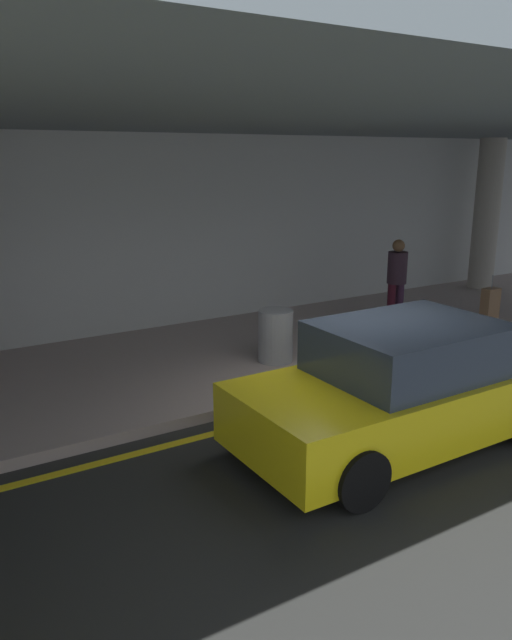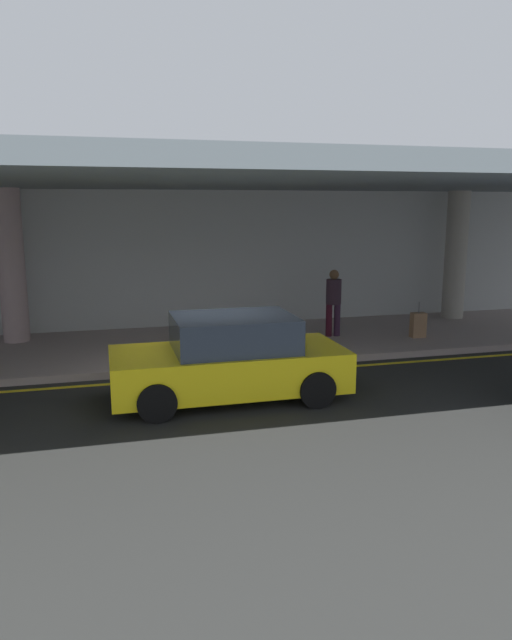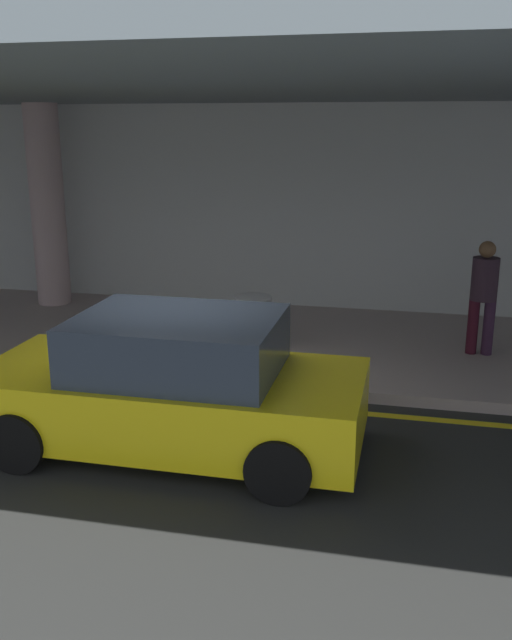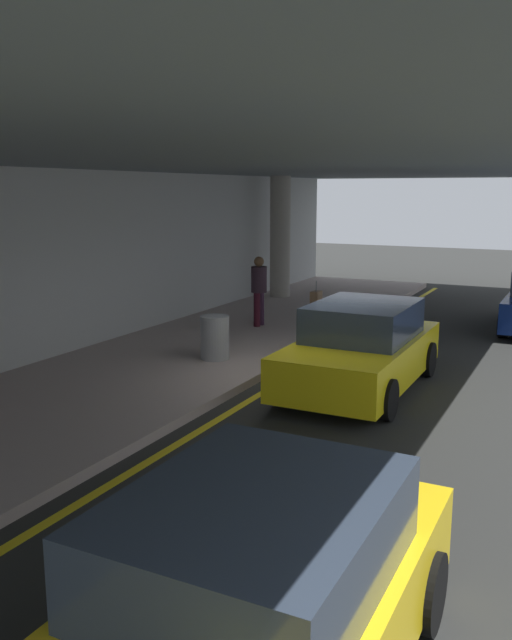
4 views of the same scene
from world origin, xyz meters
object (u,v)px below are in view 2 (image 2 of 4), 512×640
Objects in this scene: suitcase_upright_primary at (418,325)px; support_column_center at (456,255)px; car_yellow_taxi at (230,360)px; traveler_with_luggage at (334,298)px; trash_bin_steel at (209,332)px; support_column_left_mid at (11,266)px.

support_column_center is at bearing 39.24° from suitcase_upright_primary.
car_yellow_taxi is 6.23m from suitcase_upright_primary.
traveler_with_luggage is at bearing -131.02° from car_yellow_taxi.
traveler_with_luggage reaches higher than trash_bin_steel.
support_column_left_mid is 10.00m from suitcase_upright_primary.
suitcase_upright_primary is 5.28m from trash_bin_steel.
traveler_with_luggage is 2.21m from suitcase_upright_primary.
trash_bin_steel is at bearing -25.86° from support_column_left_mid.
traveler_with_luggage is 3.39m from trash_bin_steel.
support_column_left_mid is at bearing 180.00° from support_column_center.
car_yellow_taxi is 2.44× the size of traveler_with_luggage.
support_column_left_mid is 4.06× the size of suitcase_upright_primary.
support_column_center reaches higher than suitcase_upright_primary.
support_column_left_mid reaches higher than suitcase_upright_primary.
suitcase_upright_primary reaches higher than trash_bin_steel.
trash_bin_steel is at bearing -91.18° from car_yellow_taxi.
support_column_center is 8.04m from trash_bin_steel.
support_column_left_mid is at bearing -48.58° from car_yellow_taxi.
suitcase_upright_primary is (-2.35, -2.13, -1.51)m from support_column_center.
traveler_with_luggage is (7.65, -1.45, -0.86)m from support_column_left_mid.
car_yellow_taxi is at bearing -93.27° from trash_bin_steel.
car_yellow_taxi is at bearing -154.19° from suitcase_upright_primary.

